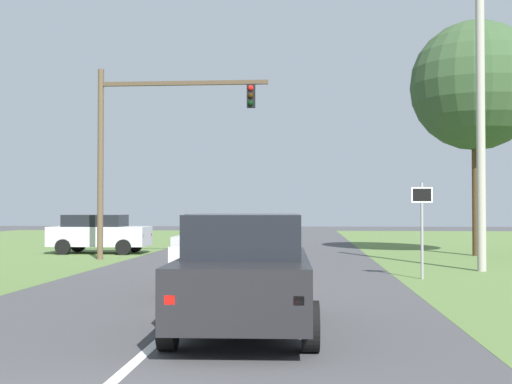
# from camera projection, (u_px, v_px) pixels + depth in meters

# --- Properties ---
(ground_plane) EXTENTS (120.00, 120.00, 0.00)m
(ground_plane) POSITION_uv_depth(u_px,v_px,m) (218.00, 289.00, 17.09)
(ground_plane) COLOR #424244
(red_suv_near) EXTENTS (2.38, 5.06, 1.92)m
(red_suv_near) POSITION_uv_depth(u_px,v_px,m) (246.00, 270.00, 11.24)
(red_suv_near) COLOR black
(red_suv_near) RESTS_ON ground_plane
(pickup_truck_lead) EXTENTS (2.30, 5.65, 1.89)m
(pickup_truck_lead) POSITION_uv_depth(u_px,v_px,m) (227.00, 251.00, 16.69)
(pickup_truck_lead) COLOR silver
(pickup_truck_lead) RESTS_ON ground_plane
(traffic_light) EXTENTS (6.80, 0.40, 7.58)m
(traffic_light) POSITION_uv_depth(u_px,v_px,m) (143.00, 134.00, 26.94)
(traffic_light) COLOR brown
(traffic_light) RESTS_ON ground_plane
(keep_moving_sign) EXTENTS (0.60, 0.09, 2.76)m
(keep_moving_sign) POSITION_uv_depth(u_px,v_px,m) (422.00, 218.00, 19.42)
(keep_moving_sign) COLOR gray
(keep_moving_sign) RESTS_ON ground_plane
(oak_tree_right) EXTENTS (5.56, 5.56, 10.09)m
(oak_tree_right) POSITION_uv_depth(u_px,v_px,m) (475.00, 86.00, 29.21)
(oak_tree_right) COLOR #4C351E
(oak_tree_right) RESTS_ON ground_plane
(crossing_suv_far) EXTENTS (4.34, 2.18, 1.74)m
(crossing_suv_far) POSITION_uv_depth(u_px,v_px,m) (99.00, 233.00, 30.59)
(crossing_suv_far) COLOR silver
(crossing_suv_far) RESTS_ON ground_plane
(utility_pole_right) EXTENTS (0.28, 0.28, 8.85)m
(utility_pole_right) POSITION_uv_depth(u_px,v_px,m) (481.00, 134.00, 21.96)
(utility_pole_right) COLOR #9E998E
(utility_pole_right) RESTS_ON ground_plane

